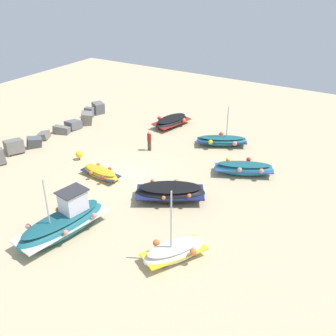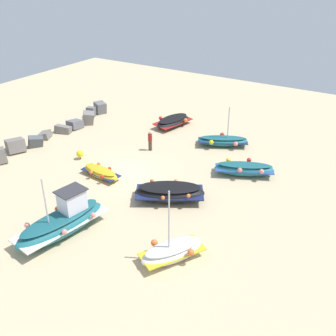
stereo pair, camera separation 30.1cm
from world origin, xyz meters
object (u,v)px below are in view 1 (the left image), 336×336
(fishing_boat_2, at_px, (222,141))
(fishing_boat_3, at_px, (100,173))
(fishing_boat_4, at_px, (172,121))
(fishing_boat_5, at_px, (244,168))
(fishing_boat_0, at_px, (64,222))
(mooring_buoy_0, at_px, (79,154))
(fishing_boat_6, at_px, (170,192))
(person_walking, at_px, (149,140))
(fishing_boat_1, at_px, (174,251))

(fishing_boat_2, relative_size, fishing_boat_3, 1.33)
(fishing_boat_4, height_order, fishing_boat_5, fishing_boat_5)
(fishing_boat_0, height_order, mooring_buoy_0, fishing_boat_0)
(fishing_boat_4, xyz_separation_m, fishing_boat_6, (-10.52, -6.20, 0.11))
(fishing_boat_3, height_order, fishing_boat_5, fishing_boat_5)
(fishing_boat_2, xyz_separation_m, fishing_boat_3, (-9.08, 4.80, -0.08))
(fishing_boat_3, bearing_deg, person_walking, -88.83)
(fishing_boat_6, relative_size, mooring_buoy_0, 6.73)
(fishing_boat_3, relative_size, person_walking, 2.00)
(fishing_boat_1, height_order, fishing_boat_2, fishing_boat_1)
(fishing_boat_4, xyz_separation_m, person_walking, (-5.21, -1.13, 0.47))
(fishing_boat_4, xyz_separation_m, mooring_buoy_0, (-9.24, 2.39, -0.02))
(fishing_boat_5, bearing_deg, fishing_boat_6, 38.61)
(mooring_buoy_0, bearing_deg, fishing_boat_5, -69.61)
(fishing_boat_6, bearing_deg, fishing_boat_3, 148.79)
(fishing_boat_6, xyz_separation_m, person_walking, (5.31, 5.07, 0.36))
(fishing_boat_0, bearing_deg, fishing_boat_2, 0.27)
(fishing_boat_1, distance_m, fishing_boat_5, 10.01)
(fishing_boat_3, relative_size, fishing_boat_6, 0.69)
(fishing_boat_3, height_order, person_walking, person_walking)
(person_walking, distance_m, mooring_buoy_0, 5.37)
(mooring_buoy_0, bearing_deg, fishing_boat_3, -112.46)
(fishing_boat_2, bearing_deg, fishing_boat_1, 76.56)
(fishing_boat_1, xyz_separation_m, person_walking, (9.86, 8.06, 0.45))
(fishing_boat_2, bearing_deg, fishing_boat_3, 33.50)
(fishing_boat_0, distance_m, fishing_boat_4, 16.69)
(fishing_boat_1, xyz_separation_m, fishing_boat_3, (4.56, 8.50, -0.13))
(fishing_boat_3, distance_m, person_walking, 5.35)
(fishing_boat_6, xyz_separation_m, mooring_buoy_0, (1.29, 8.60, -0.13))
(fishing_boat_0, distance_m, fishing_boat_5, 12.68)
(fishing_boat_1, relative_size, fishing_boat_4, 1.00)
(fishing_boat_1, height_order, fishing_boat_3, fishing_boat_1)
(fishing_boat_1, xyz_separation_m, fishing_boat_5, (10.00, 0.38, 0.01))
(fishing_boat_2, distance_m, fishing_boat_6, 9.12)
(fishing_boat_2, xyz_separation_m, fishing_boat_4, (1.43, 5.49, 0.04))
(fishing_boat_2, height_order, mooring_buoy_0, fishing_boat_2)
(fishing_boat_1, distance_m, mooring_buoy_0, 12.97)
(fishing_boat_4, relative_size, mooring_buoy_0, 5.82)
(fishing_boat_2, xyz_separation_m, fishing_boat_6, (-9.09, -0.71, 0.14))
(fishing_boat_4, bearing_deg, fishing_boat_2, 86.76)
(fishing_boat_3, distance_m, fishing_boat_6, 5.52)
(fishing_boat_1, relative_size, mooring_buoy_0, 5.84)
(fishing_boat_0, height_order, fishing_boat_2, fishing_boat_0)
(fishing_boat_0, height_order, fishing_boat_1, fishing_boat_1)
(fishing_boat_0, xyz_separation_m, fishing_boat_5, (11.32, -5.69, -0.28))
(fishing_boat_1, distance_m, fishing_boat_4, 17.65)
(fishing_boat_3, distance_m, fishing_boat_5, 9.77)
(fishing_boat_2, bearing_deg, mooring_buoy_0, 16.07)
(person_walking, xyz_separation_m, mooring_buoy_0, (-4.02, 3.53, -0.49))
(fishing_boat_0, xyz_separation_m, person_walking, (11.18, 1.99, 0.16))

